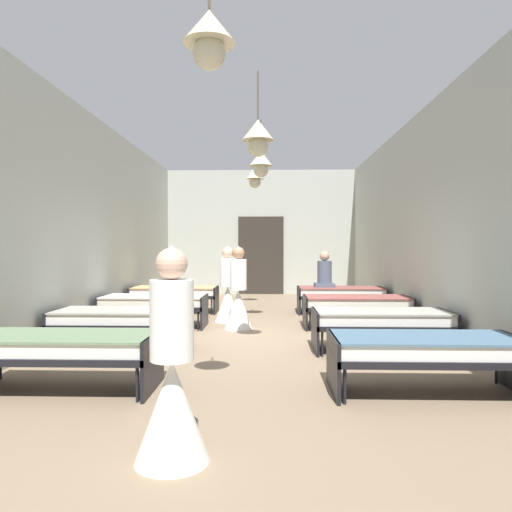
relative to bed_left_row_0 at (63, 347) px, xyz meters
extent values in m
cube|color=#8C755B|center=(1.85, 2.85, -0.49)|extent=(6.40, 14.59, 0.10)
cube|color=#B2B7AD|center=(1.85, 9.94, 1.48)|extent=(6.20, 0.20, 3.84)
cube|color=#B2B7AD|center=(-1.15, 2.85, 1.48)|extent=(0.20, 13.99, 3.84)
cube|color=#B2B7AD|center=(4.85, 2.85, 1.48)|extent=(0.20, 13.99, 3.84)
cube|color=#2D2823|center=(1.85, 9.82, 0.76)|extent=(1.40, 0.06, 2.40)
cone|color=beige|center=(1.62, -0.82, 2.87)|extent=(0.44, 0.44, 0.28)
sphere|color=beige|center=(1.62, -0.82, 2.65)|extent=(0.28, 0.28, 0.28)
cylinder|color=brown|center=(1.96, 1.63, 3.08)|extent=(0.02, 0.02, 0.64)
cone|color=beige|center=(1.96, 1.63, 2.61)|extent=(0.44, 0.44, 0.28)
sphere|color=beige|center=(1.96, 1.63, 2.39)|extent=(0.28, 0.28, 0.28)
cylinder|color=brown|center=(1.96, 4.07, 3.12)|extent=(0.02, 0.02, 0.57)
cone|color=beige|center=(1.96, 4.07, 2.69)|extent=(0.44, 0.44, 0.28)
sphere|color=beige|center=(1.96, 4.07, 2.47)|extent=(0.28, 0.28, 0.28)
cylinder|color=brown|center=(1.77, 6.52, 3.17)|extent=(0.02, 0.02, 0.46)
cone|color=beige|center=(1.77, 6.52, 2.79)|extent=(0.44, 0.44, 0.28)
sphere|color=beige|center=(1.77, 6.52, 2.57)|extent=(0.28, 0.28, 0.28)
cylinder|color=black|center=(-0.87, 0.36, -0.27)|extent=(0.03, 0.03, 0.34)
cylinder|color=black|center=(0.87, -0.36, -0.27)|extent=(0.03, 0.03, 0.34)
cylinder|color=black|center=(0.87, 0.36, -0.27)|extent=(0.03, 0.03, 0.34)
cube|color=black|center=(0.00, 0.00, -0.06)|extent=(1.90, 0.84, 0.07)
cube|color=black|center=(0.93, 0.00, -0.15)|extent=(0.04, 0.84, 0.57)
cube|color=white|center=(0.00, 0.00, 0.04)|extent=(1.82, 0.78, 0.14)
cube|color=slate|center=(0.00, 0.00, 0.12)|extent=(1.86, 0.82, 0.02)
cylinder|color=black|center=(2.83, -0.36, -0.27)|extent=(0.03, 0.03, 0.34)
cylinder|color=black|center=(2.83, 0.36, -0.27)|extent=(0.03, 0.03, 0.34)
cylinder|color=black|center=(4.57, 0.36, -0.27)|extent=(0.03, 0.03, 0.34)
cube|color=black|center=(3.70, 0.00, -0.06)|extent=(1.90, 0.84, 0.07)
cube|color=black|center=(2.77, 0.00, -0.15)|extent=(0.04, 0.84, 0.57)
cube|color=white|center=(3.70, 0.00, 0.04)|extent=(1.82, 0.78, 0.14)
cube|color=slate|center=(3.70, 0.00, 0.12)|extent=(1.86, 0.82, 0.02)
cylinder|color=black|center=(-0.87, 1.54, -0.27)|extent=(0.03, 0.03, 0.34)
cylinder|color=black|center=(-0.87, 2.26, -0.27)|extent=(0.03, 0.03, 0.34)
cylinder|color=black|center=(0.87, 1.54, -0.27)|extent=(0.03, 0.03, 0.34)
cylinder|color=black|center=(0.87, 2.26, -0.27)|extent=(0.03, 0.03, 0.34)
cube|color=black|center=(0.00, 1.90, -0.06)|extent=(1.90, 0.84, 0.07)
cube|color=black|center=(-0.93, 1.90, -0.15)|extent=(0.04, 0.84, 0.57)
cube|color=black|center=(0.93, 1.90, -0.15)|extent=(0.04, 0.84, 0.57)
cube|color=white|center=(0.00, 1.90, 0.04)|extent=(1.82, 0.78, 0.14)
cube|color=#9E9E93|center=(0.00, 1.90, 0.12)|extent=(1.86, 0.82, 0.02)
cylinder|color=black|center=(2.83, 1.54, -0.27)|extent=(0.03, 0.03, 0.34)
cylinder|color=black|center=(2.83, 2.26, -0.27)|extent=(0.03, 0.03, 0.34)
cylinder|color=black|center=(4.57, 1.54, -0.27)|extent=(0.03, 0.03, 0.34)
cylinder|color=black|center=(4.57, 2.26, -0.27)|extent=(0.03, 0.03, 0.34)
cube|color=black|center=(3.70, 1.90, -0.06)|extent=(1.90, 0.84, 0.07)
cube|color=black|center=(2.77, 1.90, -0.15)|extent=(0.04, 0.84, 0.57)
cube|color=black|center=(4.63, 1.90, -0.15)|extent=(0.04, 0.84, 0.57)
cube|color=white|center=(3.70, 1.90, 0.04)|extent=(1.82, 0.78, 0.14)
cube|color=#9E9E93|center=(3.70, 1.90, 0.12)|extent=(1.86, 0.82, 0.02)
cylinder|color=black|center=(-0.87, 3.44, -0.27)|extent=(0.03, 0.03, 0.34)
cylinder|color=black|center=(-0.87, 4.16, -0.27)|extent=(0.03, 0.03, 0.34)
cylinder|color=black|center=(0.87, 3.44, -0.27)|extent=(0.03, 0.03, 0.34)
cylinder|color=black|center=(0.87, 4.16, -0.27)|extent=(0.03, 0.03, 0.34)
cube|color=black|center=(0.00, 3.80, -0.06)|extent=(1.90, 0.84, 0.07)
cube|color=black|center=(-0.93, 3.80, -0.15)|extent=(0.04, 0.84, 0.57)
cube|color=black|center=(0.93, 3.80, -0.15)|extent=(0.04, 0.84, 0.57)
cube|color=silver|center=(0.00, 3.80, 0.04)|extent=(1.82, 0.78, 0.14)
cube|color=beige|center=(0.00, 3.80, 0.12)|extent=(1.86, 0.82, 0.02)
cylinder|color=black|center=(2.83, 3.44, -0.27)|extent=(0.03, 0.03, 0.34)
cylinder|color=black|center=(2.83, 4.16, -0.27)|extent=(0.03, 0.03, 0.34)
cylinder|color=black|center=(4.57, 3.44, -0.27)|extent=(0.03, 0.03, 0.34)
cylinder|color=black|center=(4.57, 4.16, -0.27)|extent=(0.03, 0.03, 0.34)
cube|color=black|center=(3.70, 3.80, -0.06)|extent=(1.90, 0.84, 0.07)
cube|color=black|center=(2.77, 3.80, -0.15)|extent=(0.04, 0.84, 0.57)
cube|color=black|center=(4.63, 3.80, -0.15)|extent=(0.04, 0.84, 0.57)
cube|color=silver|center=(3.70, 3.80, 0.04)|extent=(1.82, 0.78, 0.14)
cube|color=#8C4C47|center=(3.70, 3.80, 0.12)|extent=(1.86, 0.82, 0.02)
cylinder|color=black|center=(-0.87, 5.34, -0.27)|extent=(0.03, 0.03, 0.34)
cylinder|color=black|center=(-0.87, 6.06, -0.27)|extent=(0.03, 0.03, 0.34)
cylinder|color=black|center=(0.87, 5.34, -0.27)|extent=(0.03, 0.03, 0.34)
cylinder|color=black|center=(0.87, 6.06, -0.27)|extent=(0.03, 0.03, 0.34)
cube|color=black|center=(0.00, 5.70, -0.06)|extent=(1.90, 0.84, 0.07)
cube|color=black|center=(-0.93, 5.70, -0.15)|extent=(0.04, 0.84, 0.57)
cube|color=black|center=(0.93, 5.70, -0.15)|extent=(0.04, 0.84, 0.57)
cube|color=white|center=(0.00, 5.70, 0.04)|extent=(1.82, 0.78, 0.14)
cube|color=tan|center=(0.00, 5.70, 0.12)|extent=(1.86, 0.82, 0.02)
cylinder|color=black|center=(2.83, 5.34, -0.27)|extent=(0.03, 0.03, 0.34)
cylinder|color=black|center=(2.83, 6.06, -0.27)|extent=(0.03, 0.03, 0.34)
cylinder|color=black|center=(4.57, 5.34, -0.27)|extent=(0.03, 0.03, 0.34)
cylinder|color=black|center=(4.57, 6.06, -0.27)|extent=(0.03, 0.03, 0.34)
cube|color=black|center=(3.70, 5.70, -0.06)|extent=(1.90, 0.84, 0.07)
cube|color=black|center=(2.77, 5.70, -0.15)|extent=(0.04, 0.84, 0.57)
cube|color=black|center=(4.63, 5.70, -0.15)|extent=(0.04, 0.84, 0.57)
cube|color=white|center=(3.70, 5.70, 0.04)|extent=(1.82, 0.78, 0.14)
cube|color=#8C4C47|center=(3.70, 5.70, 0.12)|extent=(1.86, 0.82, 0.02)
cone|color=white|center=(1.56, 3.63, -0.09)|extent=(0.52, 0.52, 0.70)
cylinder|color=white|center=(1.56, 3.63, 0.54)|extent=(0.30, 0.30, 0.55)
sphere|color=#A87A5B|center=(1.56, 3.63, 0.92)|extent=(0.22, 0.22, 0.22)
cone|color=white|center=(1.56, 3.63, 1.00)|extent=(0.18, 0.18, 0.10)
cone|color=white|center=(1.46, -1.57, -0.09)|extent=(0.52, 0.52, 0.70)
cylinder|color=white|center=(1.46, -1.57, 0.54)|extent=(0.30, 0.30, 0.55)
sphere|color=beige|center=(1.46, -1.57, 0.92)|extent=(0.22, 0.22, 0.22)
cone|color=white|center=(1.46, -1.57, 1.00)|extent=(0.18, 0.18, 0.10)
cone|color=white|center=(1.30, 4.45, -0.09)|extent=(0.52, 0.52, 0.70)
cylinder|color=white|center=(1.30, 4.45, 0.54)|extent=(0.30, 0.30, 0.55)
sphere|color=beige|center=(1.30, 4.45, 0.92)|extent=(0.22, 0.22, 0.22)
cone|color=white|center=(1.30, 4.45, 1.00)|extent=(0.18, 0.18, 0.10)
cylinder|color=#515B70|center=(3.35, 5.79, 0.43)|extent=(0.32, 0.32, 0.58)
cube|color=#515B70|center=(3.35, 5.79, 0.18)|extent=(0.44, 0.44, 0.08)
sphere|color=tan|center=(3.35, 5.79, 0.83)|extent=(0.22, 0.22, 0.22)
camera|label=1|loc=(2.13, -4.76, 1.04)|focal=33.08mm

